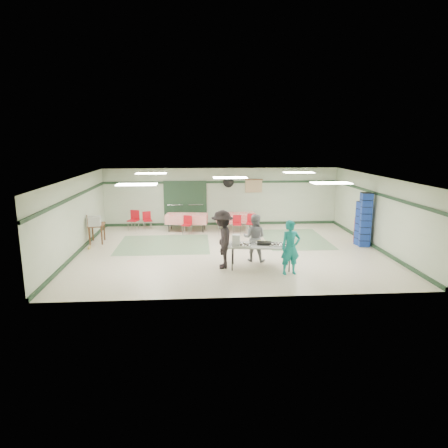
{
  "coord_description": "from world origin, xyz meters",
  "views": [
    {
      "loc": [
        -1.21,
        -14.18,
        4.03
      ],
      "look_at": [
        -0.24,
        -0.3,
        1.06
      ],
      "focal_mm": 32.0,
      "sensor_mm": 36.0,
      "label": 1
    }
  ],
  "objects": [
    {
      "name": "chair_loose_a",
      "position": [
        -3.46,
        3.77,
        0.49
      ],
      "size": [
        0.47,
        0.47,
        0.8
      ],
      "rotation": [
        0.0,
        0.0,
        0.31
      ],
      "color": "red",
      "rests_on": "floor"
    },
    {
      "name": "volunteer_dark",
      "position": [
        -0.41,
        -2.0,
        0.93
      ],
      "size": [
        0.73,
        1.22,
        1.85
      ],
      "primitive_type": "imported",
      "rotation": [
        0.0,
        0.0,
        -1.61
      ],
      "color": "black",
      "rests_on": "floor"
    },
    {
      "name": "wall_left",
      "position": [
        -5.5,
        0.0,
        1.35
      ],
      "size": [
        0.0,
        9.0,
        9.0
      ],
      "primitive_type": "plane",
      "rotation": [
        1.57,
        0.0,
        1.57
      ],
      "color": "beige",
      "rests_on": "floor"
    },
    {
      "name": "trim_left",
      "position": [
        -5.47,
        0.0,
        2.05
      ],
      "size": [
        0.06,
        9.0,
        0.1
      ],
      "primitive_type": "cube",
      "rotation": [
        0.0,
        0.0,
        1.57
      ],
      "color": "#1D3622",
      "rests_on": "wall_back"
    },
    {
      "name": "baseboard_back",
      "position": [
        0.0,
        4.47,
        0.06
      ],
      "size": [
        11.0,
        0.06,
        0.12
      ],
      "primitive_type": "cube",
      "color": "#1D3622",
      "rests_on": "floor"
    },
    {
      "name": "chair_a",
      "position": [
        0.54,
        2.72,
        0.48
      ],
      "size": [
        0.4,
        0.4,
        0.79
      ],
      "rotation": [
        0.0,
        0.0,
        -0.1
      ],
      "color": "red",
      "rests_on": "floor"
    },
    {
      "name": "volunteer_teal",
      "position": [
        1.6,
        -2.76,
        0.83
      ],
      "size": [
        0.65,
        0.48,
        1.66
      ],
      "primitive_type": "imported",
      "rotation": [
        0.0,
        0.0,
        0.14
      ],
      "color": "#138687",
      "rests_on": "floor"
    },
    {
      "name": "serving_table",
      "position": [
        0.79,
        -2.13,
        0.72
      ],
      "size": [
        2.13,
        1.1,
        0.76
      ],
      "rotation": [
        0.0,
        0.0,
        -0.14
      ],
      "color": "#A09F9B",
      "rests_on": "floor"
    },
    {
      "name": "crate_stack_blue_a",
      "position": [
        5.15,
        0.2,
        1.03
      ],
      "size": [
        0.44,
        0.44,
        2.07
      ],
      "primitive_type": "cube",
      "rotation": [
        0.0,
        0.0,
        -0.11
      ],
      "color": "navy",
      "rests_on": "floor"
    },
    {
      "name": "office_printer",
      "position": [
        -5.15,
        1.19,
        0.93
      ],
      "size": [
        0.5,
        0.45,
        0.36
      ],
      "primitive_type": "cube",
      "rotation": [
        0.0,
        0.0,
        0.12
      ],
      "color": "#AEADA9",
      "rests_on": "printer_table"
    },
    {
      "name": "wall_back",
      "position": [
        0.0,
        4.5,
        1.35
      ],
      "size": [
        11.0,
        0.0,
        11.0
      ],
      "primitive_type": "plane",
      "rotation": [
        1.57,
        0.0,
        0.0
      ],
      "color": "beige",
      "rests_on": "floor"
    },
    {
      "name": "wall_right",
      "position": [
        5.5,
        0.0,
        1.35
      ],
      "size": [
        0.0,
        9.0,
        9.0
      ],
      "primitive_type": "plane",
      "rotation": [
        1.57,
        0.0,
        -1.57
      ],
      "color": "beige",
      "rests_on": "floor"
    },
    {
      "name": "double_door_right",
      "position": [
        -1.25,
        4.44,
        1.05
      ],
      "size": [
        0.9,
        0.06,
        2.1
      ],
      "primitive_type": "cube",
      "color": "gray",
      "rests_on": "floor"
    },
    {
      "name": "door_frame",
      "position": [
        -1.73,
        4.42,
        1.05
      ],
      "size": [
        2.0,
        0.03,
        2.15
      ],
      "primitive_type": "cube",
      "color": "#1D3622",
      "rests_on": "floor"
    },
    {
      "name": "sheet_tray_right",
      "position": [
        1.34,
        -2.22,
        0.77
      ],
      "size": [
        0.63,
        0.51,
        0.02
      ],
      "primitive_type": "cube",
      "rotation": [
        0.0,
        0.0,
        -0.14
      ],
      "color": "silver",
      "rests_on": "serving_table"
    },
    {
      "name": "baking_pan",
      "position": [
        0.91,
        -2.1,
        0.8
      ],
      "size": [
        0.49,
        0.34,
        0.08
      ],
      "primitive_type": "cube",
      "rotation": [
        0.0,
        0.0,
        -0.14
      ],
      "color": "black",
      "rests_on": "serving_table"
    },
    {
      "name": "sheet_tray_mid",
      "position": [
        0.77,
        -1.97,
        0.77
      ],
      "size": [
        0.66,
        0.54,
        0.02
      ],
      "primitive_type": "cube",
      "rotation": [
        0.0,
        0.0,
        -0.14
      ],
      "color": "silver",
      "rests_on": "serving_table"
    },
    {
      "name": "volunteer_grey",
      "position": [
        0.7,
        -1.35,
        0.8
      ],
      "size": [
        0.93,
        0.83,
        1.6
      ],
      "primitive_type": "imported",
      "rotation": [
        0.0,
        0.0,
        2.81
      ],
      "color": "gray",
      "rests_on": "floor"
    },
    {
      "name": "crate_stack_blue_b",
      "position": [
        5.15,
        0.35,
        0.86
      ],
      "size": [
        0.52,
        0.52,
        1.71
      ],
      "primitive_type": "cube",
      "rotation": [
        0.0,
        0.0,
        0.21
      ],
      "color": "navy",
      "rests_on": "floor"
    },
    {
      "name": "printer_table",
      "position": [
        -5.15,
        1.48,
        0.64
      ],
      "size": [
        0.64,
        0.92,
        0.74
      ],
      "rotation": [
        0.0,
        0.0,
        0.09
      ],
      "color": "brown",
      "rests_on": "floor"
    },
    {
      "name": "crate_stack_red",
      "position": [
        5.15,
        0.56,
        0.5
      ],
      "size": [
        0.44,
        0.44,
        1.01
      ],
      "primitive_type": "cube",
      "rotation": [
        0.0,
        0.0,
        -0.15
      ],
      "color": "maroon",
      "rests_on": "floor"
    },
    {
      "name": "wall_front",
      "position": [
        0.0,
        -4.5,
        1.35
      ],
      "size": [
        11.0,
        0.0,
        11.0
      ],
      "primitive_type": "plane",
      "rotation": [
        -1.57,
        0.0,
        0.0
      ],
      "color": "beige",
      "rests_on": "floor"
    },
    {
      "name": "trim_right",
      "position": [
        5.47,
        0.0,
        2.05
      ],
      "size": [
        0.06,
        9.0,
        0.1
      ],
      "primitive_type": "cube",
      "rotation": [
        0.0,
        0.0,
        1.57
      ],
      "color": "#1D3622",
      "rests_on": "wall_back"
    },
    {
      "name": "trim_back",
      "position": [
        0.0,
        4.47,
        2.05
      ],
      "size": [
        11.0,
        0.06,
        0.1
      ],
      "primitive_type": "cube",
      "color": "#1D3622",
      "rests_on": "wall_back"
    },
    {
      "name": "dining_table_a",
      "position": [
        0.55,
        3.3,
        0.57
      ],
      "size": [
        1.77,
        0.89,
        0.77
      ],
      "rotation": [
        0.0,
        0.0,
        0.08
      ],
      "color": "red",
      "rests_on": "floor"
    },
    {
      "name": "green_patch_b",
      "position": [
        2.8,
        1.5,
        0.0
      ],
      "size": [
        2.5,
        3.5,
        0.01
      ],
      "primitive_type": "cube",
      "color": "gray",
      "rests_on": "floor"
    },
    {
      "name": "wall_fan",
      "position": [
        0.3,
        4.44,
        2.05
      ],
      "size": [
        0.5,
        0.1,
        0.5
      ],
      "primitive_type": "cylinder",
      "rotation": [
        1.57,
        0.0,
        0.0
      ],
      "color": "black",
      "rests_on": "wall_back"
    },
    {
      "name": "green_patch_a",
      "position": [
        -2.5,
        1.0,
        0.0
      ],
      "size": [
        3.5,
        3.0,
        0.01
      ],
      "primitive_type": "cube",
      "color": "gray",
      "rests_on": "floor"
    },
    {
      "name": "chair_loose_b",
      "position": [
        -4.01,
        3.58,
        0.56
      ],
      "size": [
        0.54,
        0.54,
        0.91
      ],
      "rotation": [
        0.0,
        0.0,
        -0.34
      ],
      "color": "red",
      "rests_on": "floor"
    },
    {
      "name": "scroll_banner",
      "position": [
        1.5,
        4.44,
        1.85
      ],
      "size": [
        0.8,
        0.02,
        0.6
      ],
      "primitive_type": "cube",
      "color": "tan",
      "rests_on": "wall_back"
    },
    {
      "name": "foam_box_stack",
      "position": [
        0.02,
        -2.07,
        0.92
      ],
      "size": [
        0.27,
        0.25,
        0.33
      ],
      "primitive_type": "cube",
      "rotation": [
        0.0,
        0.0,
        -0.14
      ],
      "color": "white",
      "rests_on": "serving_table"
    },
    {
      "name": "baseboard_right",
      "position": [
        5.47,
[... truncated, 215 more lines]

